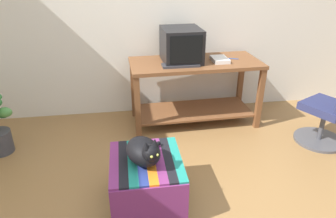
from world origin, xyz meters
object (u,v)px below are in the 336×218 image
object	(u,v)px
keyboard	(181,65)
cat	(144,151)
office_chair	(331,111)
tv_monitor	(181,45)
ottoman_with_blanket	(147,181)
book	(220,59)
desk	(195,81)

from	to	relation	value
keyboard	cat	xyz separation A→B (m)	(-0.49, -1.21, -0.26)
cat	office_chair	bearing A→B (deg)	-4.59
cat	tv_monitor	bearing A→B (deg)	46.41
ottoman_with_blanket	office_chair	size ratio (longest dim) A/B	0.70
book	ottoman_with_blanket	bearing A→B (deg)	-127.28
desk	tv_monitor	distance (m)	0.45
cat	office_chair	size ratio (longest dim) A/B	0.48
book	cat	bearing A→B (deg)	-126.90
ottoman_with_blanket	desk	bearing A→B (deg)	62.79
desk	ottoman_with_blanket	size ratio (longest dim) A/B	2.41
tv_monitor	keyboard	bearing A→B (deg)	-103.70
desk	tv_monitor	world-z (taller)	tv_monitor
tv_monitor	cat	size ratio (longest dim) A/B	1.17
book	office_chair	bearing A→B (deg)	-34.28
tv_monitor	book	bearing A→B (deg)	-11.91
tv_monitor	desk	bearing A→B (deg)	-14.75
ottoman_with_blanket	cat	bearing A→B (deg)	-108.16
ottoman_with_blanket	cat	size ratio (longest dim) A/B	1.46
tv_monitor	ottoman_with_blanket	size ratio (longest dim) A/B	0.80
keyboard	book	xyz separation A→B (m)	(0.47, 0.11, 0.01)
office_chair	tv_monitor	bearing A→B (deg)	-54.80
keyboard	book	distance (m)	0.48
tv_monitor	office_chair	xyz separation A→B (m)	(1.45, -0.75, -0.55)
keyboard	office_chair	size ratio (longest dim) A/B	0.45
tv_monitor	cat	xyz separation A→B (m)	(-0.53, -1.40, -0.43)
cat	book	bearing A→B (deg)	31.18
tv_monitor	office_chair	size ratio (longest dim) A/B	0.56
cat	office_chair	xyz separation A→B (m)	(1.98, 0.65, -0.13)
office_chair	keyboard	bearing A→B (deg)	-48.10
ottoman_with_blanket	office_chair	bearing A→B (deg)	17.33
ottoman_with_blanket	office_chair	xyz separation A→B (m)	(1.97, 0.61, 0.18)
keyboard	cat	distance (m)	1.33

